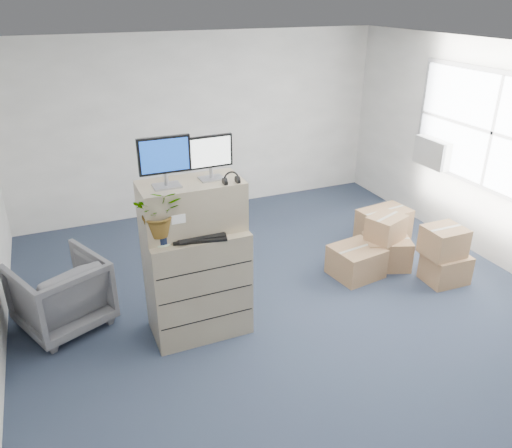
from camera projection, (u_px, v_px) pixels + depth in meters
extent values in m
plane|color=#272F46|center=(299.00, 320.00, 5.56)|extent=(7.00, 7.00, 0.00)
cube|color=beige|center=(200.00, 125.00, 7.89)|extent=(6.00, 0.02, 2.80)
cube|color=gray|center=(494.00, 133.00, 6.30)|extent=(0.06, 2.72, 1.52)
cube|color=white|center=(492.00, 133.00, 6.29)|extent=(0.01, 2.60, 1.40)
cube|color=silver|center=(434.00, 152.00, 7.23)|extent=(0.24, 0.60, 0.40)
cube|color=gray|center=(198.00, 282.00, 5.18)|extent=(1.00, 0.62, 1.17)
cube|color=gray|center=(192.00, 206.00, 4.88)|extent=(1.00, 0.50, 0.50)
cube|color=#99999E|center=(167.00, 186.00, 4.65)|extent=(0.26, 0.19, 0.02)
cylinder|color=#99999E|center=(166.00, 179.00, 4.62)|extent=(0.04, 0.04, 0.12)
cube|color=black|center=(164.00, 155.00, 4.52)|extent=(0.49, 0.04, 0.35)
cube|color=navy|center=(165.00, 156.00, 4.51)|extent=(0.44, 0.01, 0.30)
cube|color=#99999E|center=(211.00, 178.00, 4.84)|extent=(0.24, 0.18, 0.02)
cylinder|color=#99999E|center=(211.00, 172.00, 4.81)|extent=(0.04, 0.04, 0.10)
cube|color=black|center=(210.00, 152.00, 4.72)|extent=(0.44, 0.05, 0.31)
cube|color=white|center=(211.00, 152.00, 4.71)|extent=(0.40, 0.02, 0.27)
torus|color=black|center=(231.00, 179.00, 4.72)|extent=(0.16, 0.02, 0.16)
cube|color=black|center=(200.00, 237.00, 4.78)|extent=(0.55, 0.32, 0.03)
ellipsoid|color=silver|center=(229.00, 228.00, 4.97)|extent=(0.13, 0.10, 0.04)
cylinder|color=#96999E|center=(201.00, 214.00, 4.93)|extent=(0.09, 0.09, 0.32)
cube|color=silver|center=(195.00, 229.00, 4.95)|extent=(0.07, 0.05, 0.02)
cube|color=black|center=(194.00, 223.00, 4.92)|extent=(0.06, 0.03, 0.12)
cube|color=black|center=(220.00, 218.00, 5.15)|extent=(0.25, 0.21, 0.06)
cube|color=#408DDA|center=(226.00, 210.00, 5.12)|extent=(0.28, 0.16, 0.10)
cylinder|color=#B3CAA2|center=(162.00, 242.00, 4.71)|extent=(0.20, 0.20, 0.02)
cylinder|color=#111933|center=(161.00, 235.00, 4.68)|extent=(0.17, 0.17, 0.13)
imported|color=#185017|center=(160.00, 217.00, 4.60)|extent=(0.56, 0.59, 0.37)
imported|color=#5E5E63|center=(60.00, 290.00, 5.31)|extent=(1.09, 1.07, 0.87)
cube|color=#956947|center=(386.00, 252.00, 6.57)|extent=(0.70, 0.62, 0.40)
cube|color=#956947|center=(445.00, 268.00, 6.23)|extent=(0.52, 0.44, 0.37)
cube|color=#956947|center=(356.00, 261.00, 6.36)|extent=(0.66, 0.62, 0.39)
cube|color=#956947|center=(386.00, 228.00, 6.41)|extent=(0.55, 0.50, 0.32)
cube|color=#956947|center=(444.00, 241.00, 6.09)|extent=(0.46, 0.41, 0.36)
cube|color=#956947|center=(383.00, 226.00, 7.17)|extent=(0.76, 0.54, 0.51)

